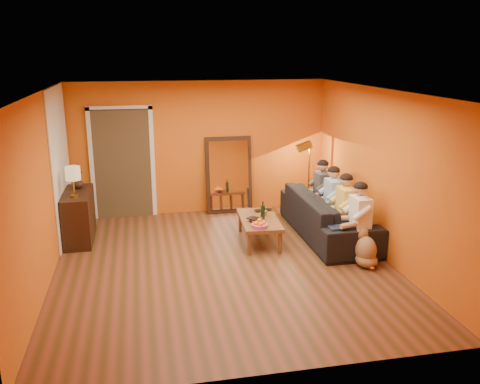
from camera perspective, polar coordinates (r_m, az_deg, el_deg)
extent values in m
cube|color=brown|center=(7.81, -1.81, -8.20)|extent=(5.00, 5.50, 0.00)
cube|color=white|center=(7.16, -1.99, 11.19)|extent=(5.00, 5.50, 0.00)
cube|color=#C55717|center=(10.04, -4.52, 4.95)|extent=(5.00, 0.00, 2.60)
cube|color=#C55717|center=(7.41, -21.34, 0.03)|extent=(0.00, 5.50, 2.60)
cube|color=#C55717|center=(8.16, 15.70, 1.90)|extent=(0.00, 5.50, 2.60)
cube|color=white|center=(9.08, -19.49, 2.96)|extent=(0.02, 1.90, 2.58)
cube|color=#3F2D19|center=(10.10, -13.03, 3.22)|extent=(1.06, 0.30, 2.10)
cube|color=white|center=(10.02, -16.30, 2.89)|extent=(0.08, 0.06, 2.20)
cube|color=white|center=(9.98, -9.77, 3.25)|extent=(0.08, 0.06, 2.20)
cube|color=white|center=(9.81, -13.43, 9.18)|extent=(1.22, 0.06, 0.08)
cube|color=#321B10|center=(10.11, -1.27, 1.95)|extent=(0.92, 0.27, 1.51)
cube|color=white|center=(10.08, -1.23, 1.90)|extent=(0.78, 0.21, 1.35)
cube|color=#321B10|center=(9.08, -17.62, -2.61)|extent=(0.44, 1.18, 0.85)
imported|color=black|center=(9.00, 9.83, -2.58)|extent=(2.56, 1.00, 0.75)
cylinder|color=black|center=(8.49, 2.57, -2.07)|extent=(0.07, 0.07, 0.31)
imported|color=#B27F3F|center=(8.69, 2.75, -2.39)|extent=(0.12, 0.12, 0.09)
imported|color=black|center=(8.93, 2.76, -2.13)|extent=(0.35, 0.27, 0.02)
imported|color=#321B10|center=(8.34, 1.27, -3.41)|extent=(0.20, 0.26, 0.02)
imported|color=maroon|center=(8.35, 1.33, -3.24)|extent=(0.22, 0.29, 0.02)
imported|color=black|center=(8.32, 1.29, -3.16)|extent=(0.27, 0.28, 0.02)
imported|color=#321B10|center=(9.18, -17.74, 0.99)|extent=(0.19, 0.19, 0.20)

